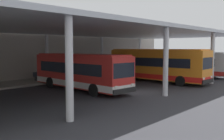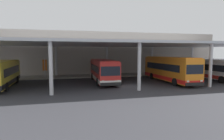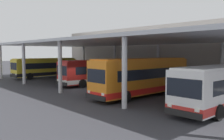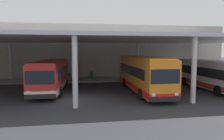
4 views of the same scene
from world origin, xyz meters
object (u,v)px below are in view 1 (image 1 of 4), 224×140
(bus_far_bay, at_px, (186,64))
(trash_bin, at_px, (69,73))
(bench_waiting, at_px, (41,76))
(bus_middle_bay, at_px, (157,65))
(bus_second_bay, at_px, (80,71))

(bus_far_bay, xyz_separation_m, trash_bin, (-12.04, 9.20, -0.98))
(bench_waiting, distance_m, trash_bin, 3.94)
(bus_far_bay, height_order, trash_bin, bus_far_bay)
(bus_middle_bay, xyz_separation_m, bench_waiting, (-8.55, 9.31, -1.18))
(bus_middle_bay, distance_m, bench_waiting, 12.70)
(bus_second_bay, height_order, bus_middle_bay, bus_middle_bay)
(bus_middle_bay, xyz_separation_m, bus_far_bay, (7.43, 0.20, -0.19))
(bus_middle_bay, height_order, trash_bin, bus_middle_bay)
(bus_far_bay, distance_m, trash_bin, 15.19)
(bus_second_bay, relative_size, bus_far_bay, 1.01)
(trash_bin, bearing_deg, bus_second_bay, -122.01)
(bus_second_bay, bearing_deg, trash_bin, 57.99)
(bus_far_bay, xyz_separation_m, bench_waiting, (-15.97, 9.12, -0.99))
(bench_waiting, xyz_separation_m, trash_bin, (3.93, 0.08, 0.01))
(bus_second_bay, distance_m, bus_middle_bay, 9.45)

